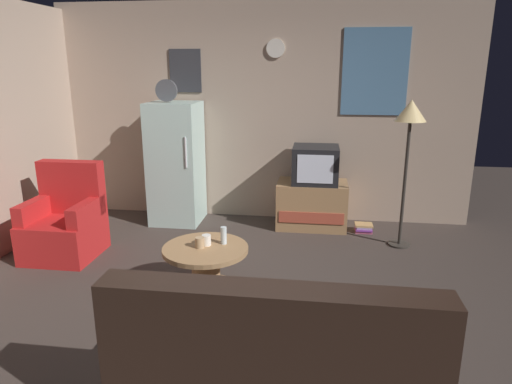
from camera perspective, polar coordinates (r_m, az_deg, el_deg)
name	(u,v)px	position (r m, az deg, el deg)	size (l,w,h in m)	color
ground_plane	(223,308)	(3.88, -4.13, -14.27)	(12.00, 12.00, 0.00)	#3D332D
wall_with_art	(262,113)	(5.81, 0.73, 9.83)	(5.20, 0.12, 2.68)	tan
fridge	(176,163)	(5.76, -9.95, 3.59)	(0.60, 0.62, 1.77)	silver
tv_stand	(312,205)	(5.63, 6.98, -1.57)	(0.84, 0.53, 0.56)	#9E754C
crt_tv	(315,165)	(5.50, 7.43, 3.41)	(0.54, 0.51, 0.44)	black
standing_lamp	(410,122)	(5.02, 18.69, 8.24)	(0.32, 0.32, 1.59)	#332D28
coffee_table	(206,272)	(3.96, -6.25, -9.95)	(0.72, 0.72, 0.46)	#9E754C
wine_glass	(224,235)	(3.89, -4.06, -5.43)	(0.05, 0.05, 0.15)	silver
mug_ceramic_white	(206,240)	(3.89, -6.21, -5.98)	(0.08, 0.08, 0.09)	silver
mug_ceramic_tan	(200,243)	(3.84, -7.04, -6.29)	(0.08, 0.08, 0.09)	tan
armchair	(65,224)	(5.16, -22.71, -3.65)	(0.68, 0.68, 0.96)	red
couch	(275,368)	(2.70, 2.37, -21.16)	(1.70, 0.80, 0.92)	black
book_stack	(364,228)	(5.62, 13.29, -4.38)	(0.21, 0.18, 0.10)	#B84F70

